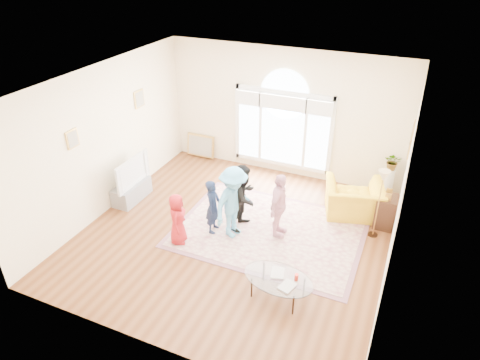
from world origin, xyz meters
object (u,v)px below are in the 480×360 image
at_px(tv_console, 132,191).
at_px(coffee_table, 278,279).
at_px(area_rug, 269,231).
at_px(television, 129,171).
at_px(armchair, 353,200).

distance_m(tv_console, coffee_table, 4.45).
relative_size(area_rug, television, 3.13).
distance_m(area_rug, armchair, 2.00).
bearing_deg(area_rug, armchair, 42.07).
distance_m(tv_console, television, 0.54).
bearing_deg(area_rug, television, -178.45).
bearing_deg(television, tv_console, -180.00).
xyz_separation_m(area_rug, armchair, (1.45, 1.31, 0.38)).
bearing_deg(coffee_table, television, 165.86).
xyz_separation_m(television, coffee_table, (4.14, -1.61, -0.35)).
height_order(coffee_table, armchair, armchair).
relative_size(area_rug, armchair, 3.02).
bearing_deg(coffee_table, tv_console, 165.90).
bearing_deg(tv_console, television, 0.00).
height_order(television, coffee_table, television).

